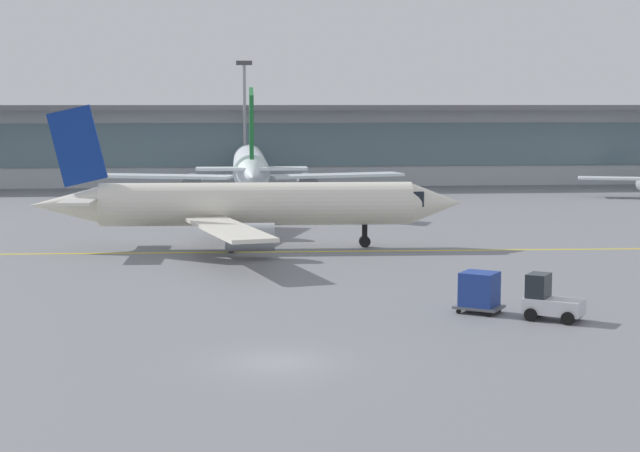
{
  "coord_description": "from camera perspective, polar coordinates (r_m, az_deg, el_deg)",
  "views": [
    {
      "loc": [
        -1.85,
        -39.23,
        9.86
      ],
      "look_at": [
        3.27,
        18.79,
        3.0
      ],
      "focal_mm": 58.84,
      "sensor_mm": 36.0,
      "label": 1
    }
  ],
  "objects": [
    {
      "name": "apron_light_mast_1",
      "position": [
        119.59,
        -4.13,
        5.8
      ],
      "size": [
        1.8,
        0.36,
        14.58
      ],
      "color": "gray",
      "rests_on": "ground_plane"
    },
    {
      "name": "taxiway_centreline_stripe",
      "position": [
        69.73,
        -3.4,
        -1.42
      ],
      "size": [
        109.97,
        3.41,
        0.01
      ],
      "primitive_type": "cube",
      "rotation": [
        0.0,
        0.0,
        -0.03
      ],
      "color": "yellow",
      "rests_on": "ground_plane"
    },
    {
      "name": "gate_airplane_1",
      "position": [
        107.24,
        -3.83,
        3.23
      ],
      "size": [
        31.58,
        33.86,
        11.24
      ],
      "rotation": [
        0.0,
        0.0,
        1.56
      ],
      "color": "white",
      "rests_on": "ground_plane"
    },
    {
      "name": "ground_plane",
      "position": [
        40.49,
        -2.29,
        -7.38
      ],
      "size": [
        400.0,
        400.0,
        0.0
      ],
      "primitive_type": "plane",
      "color": "slate"
    },
    {
      "name": "cargo_dolly_lead",
      "position": [
        50.02,
        8.66,
        -3.5
      ],
      "size": [
        2.64,
        2.5,
        1.94
      ],
      "rotation": [
        0.0,
        0.0,
        -0.59
      ],
      "color": "#595B60",
      "rests_on": "ground_plane"
    },
    {
      "name": "terminal_concourse",
      "position": [
        127.01,
        -4.22,
        4.47
      ],
      "size": [
        167.75,
        11.0,
        9.6
      ],
      "color": "#B2B7BC",
      "rests_on": "ground_plane"
    },
    {
      "name": "taxiing_regional_jet",
      "position": [
        71.36,
        -3.76,
        1.13
      ],
      "size": [
        29.39,
        27.37,
        9.75
      ],
      "rotation": [
        0.0,
        0.0,
        -0.03
      ],
      "color": "silver",
      "rests_on": "ground_plane"
    },
    {
      "name": "baggage_tug",
      "position": [
        49.0,
        12.36,
        -3.98
      ],
      "size": [
        2.94,
        2.63,
        2.1
      ],
      "rotation": [
        0.0,
        0.0,
        -0.59
      ],
      "color": "silver",
      "rests_on": "ground_plane"
    }
  ]
}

